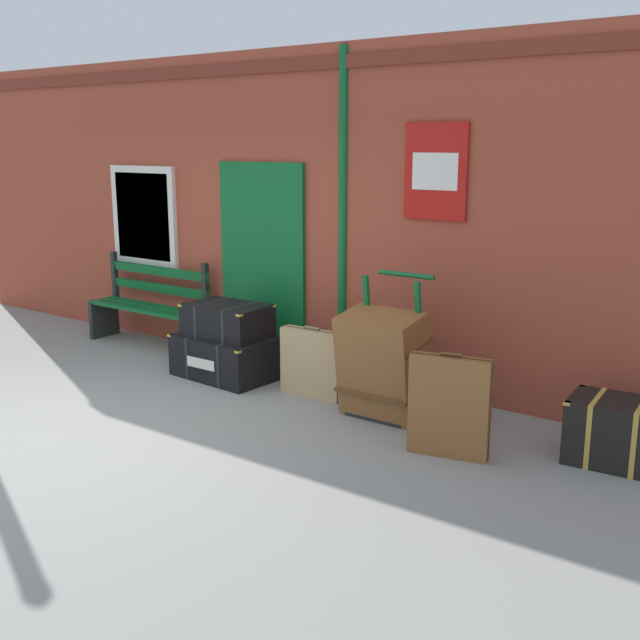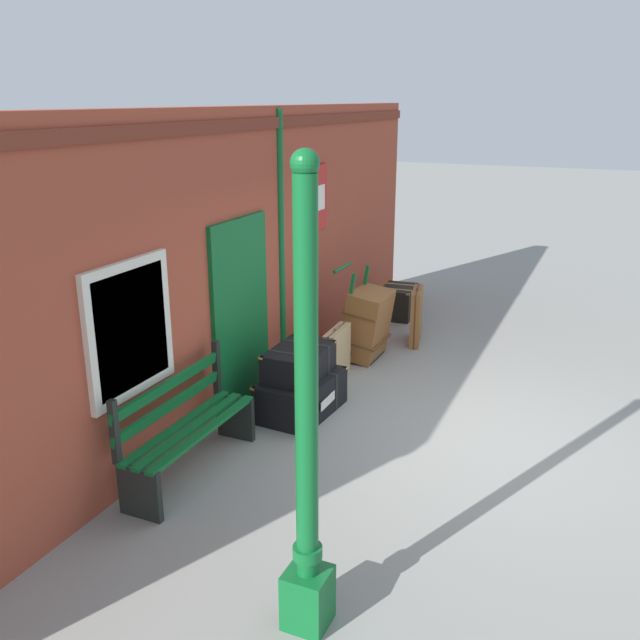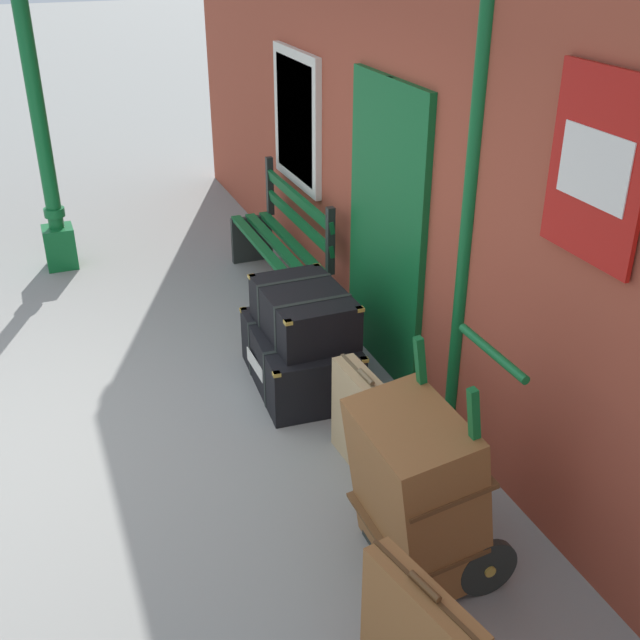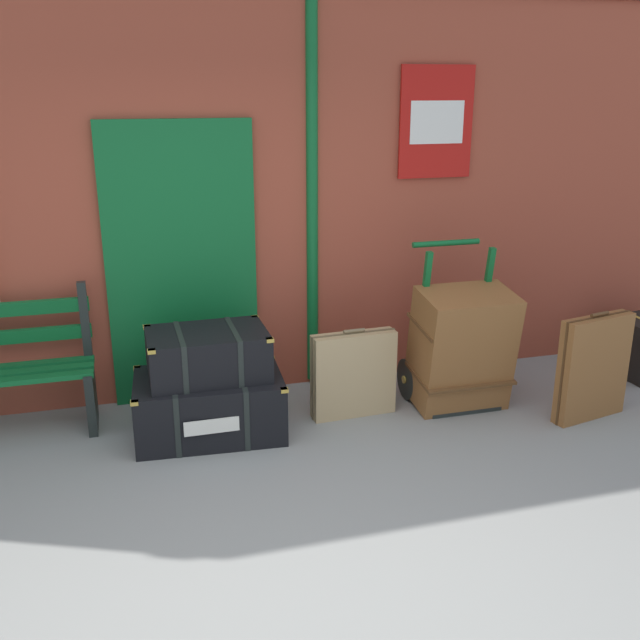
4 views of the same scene
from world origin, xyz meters
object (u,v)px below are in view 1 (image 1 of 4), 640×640
(platform_bench, at_px, (150,307))
(suitcase_oxblood, at_px, (449,407))
(steamer_trunk_middle, at_px, (227,320))
(suitcase_slate, at_px, (312,363))
(corner_trunk, at_px, (617,432))
(large_brown_trunk, at_px, (383,364))
(steamer_trunk_base, at_px, (226,356))
(porters_trolley, at_px, (393,381))

(platform_bench, distance_m, suitcase_oxblood, 4.34)
(steamer_trunk_middle, height_order, suitcase_slate, steamer_trunk_middle)
(steamer_trunk_middle, relative_size, suitcase_slate, 1.21)
(suitcase_slate, relative_size, corner_trunk, 0.92)
(large_brown_trunk, height_order, corner_trunk, large_brown_trunk)
(steamer_trunk_base, relative_size, large_brown_trunk, 1.12)
(steamer_trunk_base, distance_m, suitcase_oxblood, 2.75)
(platform_bench, xyz_separation_m, porters_trolley, (3.41, -0.30, -0.17))
(suitcase_oxblood, bearing_deg, porters_trolley, 144.33)
(suitcase_oxblood, bearing_deg, platform_bench, 168.01)
(porters_trolley, bearing_deg, corner_trunk, 0.05)
(porters_trolley, relative_size, corner_trunk, 1.67)
(porters_trolley, xyz_separation_m, suitcase_oxblood, (0.83, -0.60, 0.11))
(platform_bench, height_order, steamer_trunk_base, platform_bench)
(large_brown_trunk, distance_m, corner_trunk, 1.91)
(platform_bench, distance_m, suitcase_slate, 2.64)
(steamer_trunk_base, height_order, suitcase_slate, suitcase_slate)
(large_brown_trunk, bearing_deg, suitcase_oxblood, -27.13)
(steamer_trunk_base, relative_size, suitcase_slate, 1.57)
(steamer_trunk_middle, xyz_separation_m, suitcase_slate, (1.05, -0.01, -0.26))
(steamer_trunk_middle, bearing_deg, corner_trunk, 1.23)
(platform_bench, relative_size, steamer_trunk_base, 1.52)
(large_brown_trunk, relative_size, suitcase_slate, 1.39)
(porters_trolley, height_order, suitcase_slate, porters_trolley)
(steamer_trunk_base, relative_size, suitcase_oxblood, 1.30)
(platform_bench, bearing_deg, porters_trolley, -5.09)
(porters_trolley, height_order, suitcase_oxblood, porters_trolley)
(large_brown_trunk, bearing_deg, porters_trolley, 90.00)
(large_brown_trunk, height_order, suitcase_oxblood, large_brown_trunk)
(corner_trunk, bearing_deg, suitcase_slate, -178.19)
(porters_trolley, relative_size, large_brown_trunk, 1.29)
(steamer_trunk_base, height_order, large_brown_trunk, large_brown_trunk)
(porters_trolley, height_order, large_brown_trunk, porters_trolley)
(platform_bench, height_order, steamer_trunk_middle, platform_bench)
(steamer_trunk_middle, distance_m, suitcase_oxblood, 2.75)
(platform_bench, distance_m, corner_trunk, 5.32)
(steamer_trunk_base, height_order, suitcase_oxblood, suitcase_oxblood)
(suitcase_slate, bearing_deg, platform_bench, 171.52)
(suitcase_oxblood, relative_size, corner_trunk, 1.12)
(steamer_trunk_base, bearing_deg, steamer_trunk_middle, 68.52)
(corner_trunk, bearing_deg, porters_trolley, -179.95)
(platform_bench, relative_size, suitcase_slate, 2.39)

